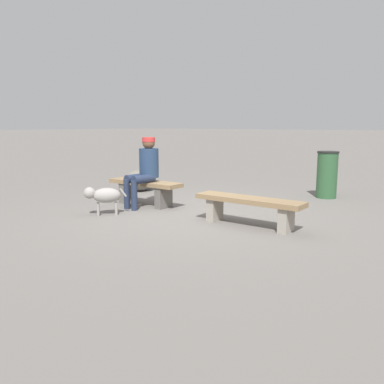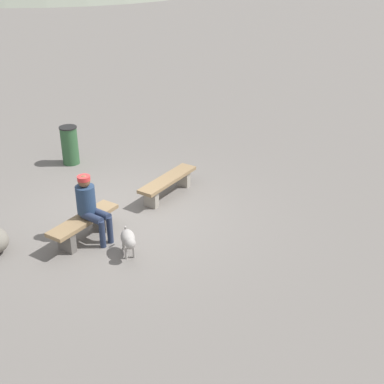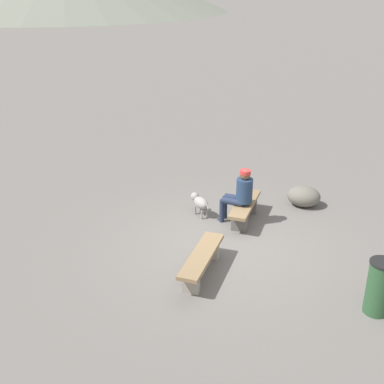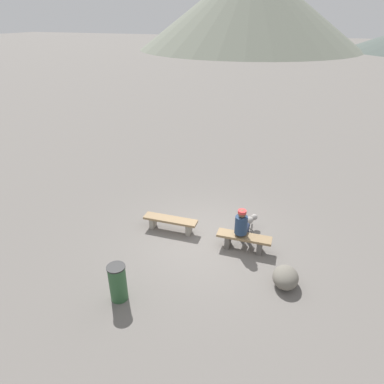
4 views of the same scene
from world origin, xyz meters
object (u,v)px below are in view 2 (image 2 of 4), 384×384
at_px(seated_person, 90,204).
at_px(bench_left, 168,183).
at_px(trash_bin, 70,145).
at_px(dog, 128,239).
at_px(bench_right, 84,225).

bearing_deg(seated_person, bench_left, 179.29).
bearing_deg(trash_bin, bench_left, 90.31).
height_order(bench_left, trash_bin, trash_bin).
bearing_deg(dog, seated_person, -143.14).
relative_size(bench_right, seated_person, 1.22).
bearing_deg(seated_person, dog, 88.86).
distance_m(bench_left, seated_person, 2.24).
bearing_deg(bench_left, bench_right, -6.17).
distance_m(bench_right, trash_bin, 3.68).
distance_m(bench_left, bench_right, 2.32).
height_order(bench_left, seated_person, seated_person).
height_order(dog, trash_bin, trash_bin).
bearing_deg(bench_right, trash_bin, -131.49).
height_order(bench_right, seated_person, seated_person).
bearing_deg(bench_left, dog, 18.76).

